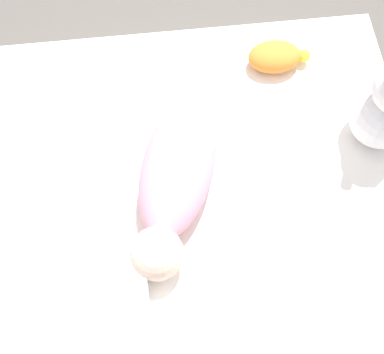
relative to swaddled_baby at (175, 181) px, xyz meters
The scene contains 5 objects.
ground_plane 0.28m from the swaddled_baby, ahead, with size 12.00×12.00×0.00m, color #514C47.
bed_mattress 0.18m from the swaddled_baby, ahead, with size 1.11×1.05×0.21m.
swaddled_baby is the anchor object (origin of this frame).
pillow 0.45m from the swaddled_baby, 127.58° to the right, with size 0.38×0.31×0.07m.
turtle_plush 0.48m from the swaddled_baby, 48.63° to the left, with size 0.18×0.10×0.07m.
Camera 1 is at (-0.09, -0.52, 1.46)m, focal length 50.00 mm.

